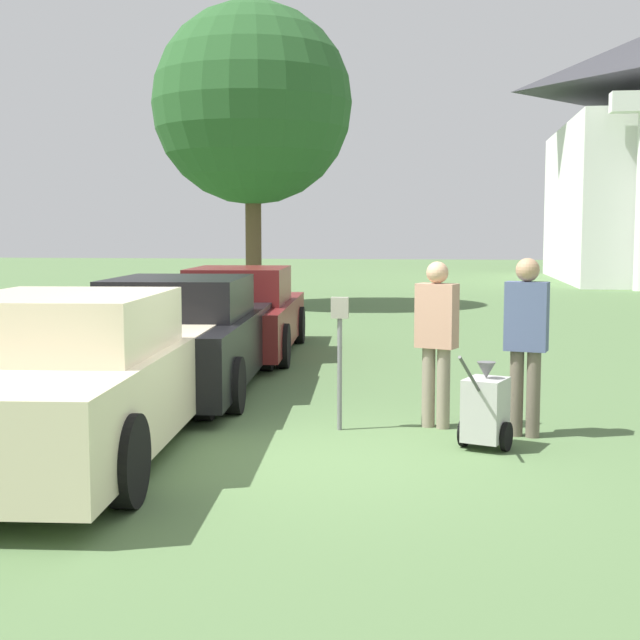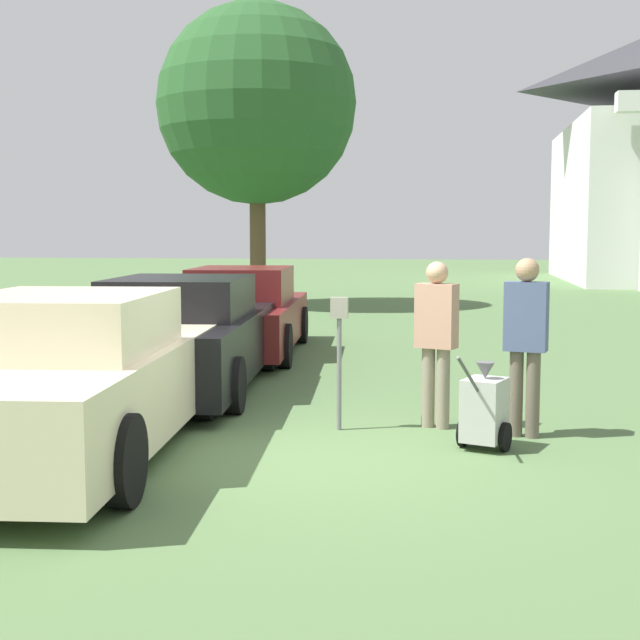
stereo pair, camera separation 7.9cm
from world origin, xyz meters
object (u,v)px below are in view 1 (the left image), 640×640
object	(u,v)px
person_worker	(437,333)
equipment_cart	(485,409)
parking_meter	(340,338)
parked_car_cream	(73,380)
parked_car_maroon	(241,315)
person_supervisor	(526,335)
parked_car_black	(183,337)

from	to	relation	value
person_worker	equipment_cart	bearing A→B (deg)	139.97
parking_meter	person_worker	distance (m)	1.03
parked_car_cream	parked_car_maroon	world-z (taller)	parked_car_cream
person_supervisor	equipment_cart	world-z (taller)	person_supervisor
parked_car_cream	parked_car_maroon	distance (m)	6.95
person_supervisor	parked_car_cream	bearing A→B (deg)	32.30
person_worker	equipment_cart	size ratio (longest dim) A/B	1.78
person_supervisor	equipment_cart	xyz separation A→B (m)	(-0.42, -0.58, -0.66)
parked_car_cream	parking_meter	world-z (taller)	parked_car_cream
equipment_cart	parked_car_maroon	bearing A→B (deg)	142.45
parked_car_cream	person_supervisor	xyz separation A→B (m)	(4.24, 1.36, 0.33)
parked_car_black	parking_meter	bearing A→B (deg)	-47.01
parked_car_maroon	equipment_cart	world-z (taller)	parked_car_maroon
parked_car_black	person_supervisor	distance (m)	4.77
parked_car_maroon	person_worker	world-z (taller)	person_worker
parking_meter	person_worker	size ratio (longest dim) A/B	0.79
parking_meter	person_supervisor	size ratio (longest dim) A/B	0.77
parked_car_cream	parked_car_black	distance (m)	3.53
parking_meter	person_supervisor	distance (m)	1.90
parked_car_cream	parked_car_black	size ratio (longest dim) A/B	0.99
person_worker	parked_car_black	bearing A→B (deg)	-7.93
equipment_cart	parked_car_cream	bearing A→B (deg)	-147.74
parking_meter	person_supervisor	xyz separation A→B (m)	(1.90, -0.05, 0.07)
parking_meter	person_supervisor	world-z (taller)	person_supervisor
parked_car_maroon	person_supervisor	xyz separation A→B (m)	(4.24, -5.60, 0.37)
parked_car_cream	person_worker	distance (m)	3.74
person_supervisor	parked_car_black	bearing A→B (deg)	-12.62
person_supervisor	equipment_cart	distance (m)	0.97
parked_car_black	person_worker	world-z (taller)	person_worker
person_worker	parked_car_cream	bearing A→B (deg)	47.79
person_supervisor	equipment_cart	bearing A→B (deg)	68.64
parked_car_cream	parked_car_black	world-z (taller)	parked_car_cream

